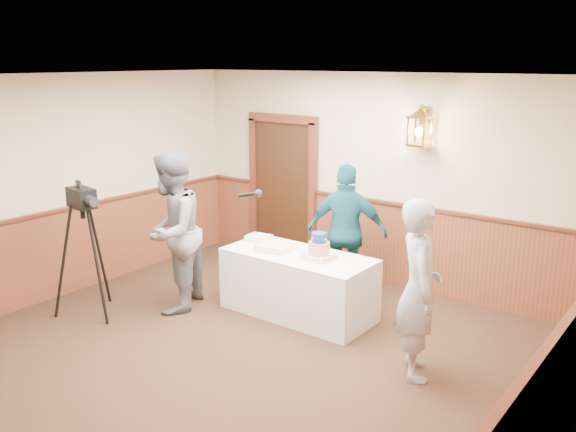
# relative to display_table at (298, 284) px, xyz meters

# --- Properties ---
(ground) EXTENTS (7.00, 7.00, 0.00)m
(ground) POSITION_rel_display_table_xyz_m (0.19, -1.90, -0.38)
(ground) COLOR black
(ground) RESTS_ON ground
(room_shell) EXTENTS (6.02, 7.02, 2.81)m
(room_shell) POSITION_rel_display_table_xyz_m (0.13, -1.45, 1.15)
(room_shell) COLOR beige
(room_shell) RESTS_ON ground
(display_table) EXTENTS (1.80, 0.80, 0.75)m
(display_table) POSITION_rel_display_table_xyz_m (0.00, 0.00, 0.00)
(display_table) COLOR white
(display_table) RESTS_ON ground
(tiered_cake) EXTENTS (0.30, 0.30, 0.31)m
(tiered_cake) POSITION_rel_display_table_xyz_m (0.30, -0.01, 0.50)
(tiered_cake) COLOR beige
(tiered_cake) RESTS_ON display_table
(sheet_cake_yellow) EXTENTS (0.44, 0.37, 0.08)m
(sheet_cake_yellow) POSITION_rel_display_table_xyz_m (-0.30, -0.08, 0.42)
(sheet_cake_yellow) COLOR #EAE28B
(sheet_cake_yellow) RESTS_ON display_table
(sheet_cake_green) EXTENTS (0.32, 0.27, 0.07)m
(sheet_cake_green) POSITION_rel_display_table_xyz_m (-0.72, 0.14, 0.41)
(sheet_cake_green) COLOR #BAEBA6
(sheet_cake_green) RESTS_ON display_table
(interviewer) EXTENTS (1.65, 1.15, 1.93)m
(interviewer) POSITION_rel_display_table_xyz_m (-1.30, -0.77, 0.59)
(interviewer) COLOR slate
(interviewer) RESTS_ON ground
(baker) EXTENTS (0.70, 0.76, 1.74)m
(baker) POSITION_rel_display_table_xyz_m (1.75, -0.47, 0.49)
(baker) COLOR #9D9CA2
(baker) RESTS_ON ground
(assistant_p) EXTENTS (1.09, 0.77, 1.72)m
(assistant_p) POSITION_rel_display_table_xyz_m (0.16, 0.81, 0.48)
(assistant_p) COLOR #165061
(assistant_p) RESTS_ON ground
(tv_camera_rig) EXTENTS (0.61, 0.56, 1.54)m
(tv_camera_rig) POSITION_rel_display_table_xyz_m (-1.97, -1.50, 0.32)
(tv_camera_rig) COLOR black
(tv_camera_rig) RESTS_ON ground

